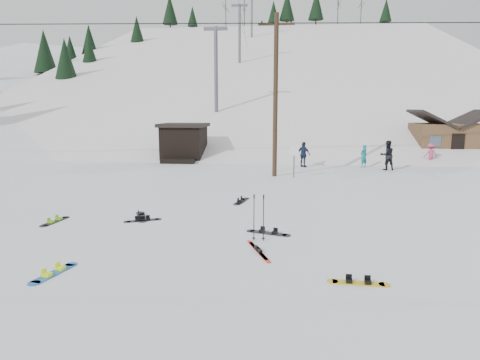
# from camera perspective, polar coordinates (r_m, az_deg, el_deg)

# --- Properties ---
(ground) EXTENTS (200.00, 200.00, 0.00)m
(ground) POSITION_cam_1_polar(r_m,az_deg,el_deg) (11.48, -7.73, -10.29)
(ground) COLOR white
(ground) RESTS_ON ground
(ski_slope) EXTENTS (60.00, 85.24, 65.97)m
(ski_slope) POSITION_cam_1_polar(r_m,az_deg,el_deg) (67.42, 3.81, -4.05)
(ski_slope) COLOR white
(ski_slope) RESTS_ON ground
(ridge_left) EXTENTS (47.54, 95.03, 58.38)m
(ridge_left) POSITION_cam_1_polar(r_m,az_deg,el_deg) (71.67, -26.65, -3.43)
(ridge_left) COLOR white
(ridge_left) RESTS_ON ground
(treeline_crest) EXTENTS (50.00, 6.00, 10.00)m
(treeline_crest) POSITION_cam_1_polar(r_m,az_deg,el_deg) (96.58, 4.69, 7.26)
(treeline_crest) COLOR black
(treeline_crest) RESTS_ON ski_slope
(utility_pole) EXTENTS (2.00, 0.26, 9.00)m
(utility_pole) POSITION_cam_1_polar(r_m,az_deg,el_deg) (24.49, 4.76, 11.42)
(utility_pole) COLOR #3A2819
(utility_pole) RESTS_ON ground
(trail_sign) EXTENTS (0.50, 0.09, 1.85)m
(trail_sign) POSITION_cam_1_polar(r_m,az_deg,el_deg) (24.19, 7.23, 3.32)
(trail_sign) COLOR #595B60
(trail_sign) RESTS_ON ground
(lift_hut) EXTENTS (3.40, 4.10, 2.75)m
(lift_hut) POSITION_cam_1_polar(r_m,az_deg,el_deg) (32.43, -7.49, 5.05)
(lift_hut) COLOR black
(lift_hut) RESTS_ON ground
(lift_tower_near) EXTENTS (2.20, 0.36, 8.00)m
(lift_tower_near) POSITION_cam_1_polar(r_m,az_deg,el_deg) (41.21, -3.22, 15.11)
(lift_tower_near) COLOR #595B60
(lift_tower_near) RESTS_ON ski_slope
(lift_tower_mid) EXTENTS (2.20, 0.36, 8.00)m
(lift_tower_mid) POSITION_cam_1_polar(r_m,az_deg,el_deg) (61.73, -0.05, 19.36)
(lift_tower_mid) COLOR #595B60
(lift_tower_mid) RESTS_ON ski_slope
(lift_tower_far) EXTENTS (2.20, 0.36, 8.00)m
(lift_tower_far) POSITION_cam_1_polar(r_m,az_deg,el_deg) (82.51, 1.58, 21.46)
(lift_tower_far) COLOR #595B60
(lift_tower_far) RESTS_ON ski_slope
(cabin) EXTENTS (5.39, 4.40, 3.77)m
(cabin) POSITION_cam_1_polar(r_m,az_deg,el_deg) (36.68, 25.97, 4.87)
(cabin) COLOR brown
(cabin) RESTS_ON ground
(hero_snowboard) EXTENTS (0.54, 1.48, 0.11)m
(hero_snowboard) POSITION_cam_1_polar(r_m,az_deg,el_deg) (11.28, -23.58, -11.26)
(hero_snowboard) COLOR blue
(hero_snowboard) RESTS_ON ground
(hero_skis) EXTENTS (0.78, 1.80, 0.10)m
(hero_skis) POSITION_cam_1_polar(r_m,az_deg,el_deg) (11.89, 2.44, -9.36)
(hero_skis) COLOR red
(hero_skis) RESTS_ON ground
(ski_poles) EXTENTS (0.38, 0.10, 1.39)m
(ski_poles) POSITION_cam_1_polar(r_m,az_deg,el_deg) (12.64, 2.51, -4.96)
(ski_poles) COLOR black
(ski_poles) RESTS_ON ground
(board_scatter_a) EXTENTS (1.20, 0.70, 0.09)m
(board_scatter_a) POSITION_cam_1_polar(r_m,az_deg,el_deg) (15.35, -12.85, -5.23)
(board_scatter_a) COLOR black
(board_scatter_a) RESTS_ON ground
(board_scatter_b) EXTENTS (0.80, 1.49, 0.11)m
(board_scatter_b) POSITION_cam_1_polar(r_m,az_deg,el_deg) (15.86, -13.01, -4.75)
(board_scatter_b) COLOR black
(board_scatter_b) RESTS_ON ground
(board_scatter_c) EXTENTS (0.42, 1.43, 0.10)m
(board_scatter_c) POSITION_cam_1_polar(r_m,az_deg,el_deg) (16.16, -23.45, -5.05)
(board_scatter_c) COLOR black
(board_scatter_c) RESTS_ON ground
(board_scatter_d) EXTENTS (1.41, 0.63, 0.10)m
(board_scatter_d) POSITION_cam_1_polar(r_m,az_deg,el_deg) (13.53, 3.79, -7.02)
(board_scatter_d) COLOR black
(board_scatter_d) RESTS_ON ground
(board_scatter_e) EXTENTS (1.39, 0.32, 0.10)m
(board_scatter_e) POSITION_cam_1_polar(r_m,az_deg,el_deg) (10.20, 15.49, -13.04)
(board_scatter_e) COLOR yellow
(board_scatter_e) RESTS_ON ground
(board_scatter_f) EXTENTS (0.55, 1.48, 0.11)m
(board_scatter_f) POSITION_cam_1_polar(r_m,az_deg,el_deg) (17.98, 0.21, -2.81)
(board_scatter_f) COLOR black
(board_scatter_f) RESTS_ON ground
(skier_teal) EXTENTS (0.65, 0.61, 1.48)m
(skier_teal) POSITION_cam_1_polar(r_m,az_deg,el_deg) (29.41, 16.16, 3.08)
(skier_teal) COLOR #0B7674
(skier_teal) RESTS_ON ground
(skier_dark) EXTENTS (1.03, 0.87, 1.87)m
(skier_dark) POSITION_cam_1_polar(r_m,az_deg,el_deg) (28.53, 19.03, 3.13)
(skier_dark) COLOR black
(skier_dark) RESTS_ON ground
(skier_pink) EXTENTS (1.04, 0.72, 1.47)m
(skier_pink) POSITION_cam_1_polar(r_m,az_deg,el_deg) (32.38, 24.06, 3.18)
(skier_pink) COLOR #BD4266
(skier_pink) RESTS_ON ground
(skier_navy) EXTENTS (1.04, 0.91, 1.69)m
(skier_navy) POSITION_cam_1_polar(r_m,az_deg,el_deg) (28.64, 8.48, 3.39)
(skier_navy) COLOR #172239
(skier_navy) RESTS_ON ground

